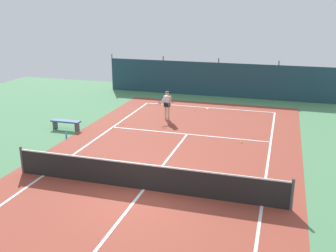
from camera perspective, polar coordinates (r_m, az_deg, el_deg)
ground_plane at (r=14.08m, az=-3.56°, el=-9.28°), size 36.00×36.00×0.00m
court_surface at (r=14.07m, az=-3.56°, el=-9.27°), size 11.02×26.60×0.01m
tennis_net at (r=13.85m, az=-3.60°, el=-7.40°), size 10.12×0.10×1.10m
back_fence at (r=28.44m, az=7.43°, el=5.86°), size 16.30×0.98×2.70m
tennis_player at (r=21.96m, az=-0.17°, el=3.34°), size 0.82×0.67×1.64m
tennis_ball_near_player at (r=21.38m, az=-6.54°, el=0.24°), size 0.07×0.07×0.07m
tennis_ball_midcourt at (r=24.11m, az=3.94°, el=2.31°), size 0.07×0.07×0.07m
tennis_ball_by_sideline at (r=18.84m, az=10.70°, el=-2.36°), size 0.07×0.07×0.07m
courtside_bench at (r=21.09m, az=-14.74°, el=0.49°), size 1.60×0.40×0.49m
water_bottle at (r=19.89m, az=-14.67°, el=-1.29°), size 0.08×0.08×0.24m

